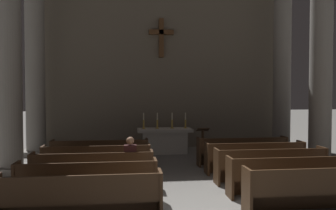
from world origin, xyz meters
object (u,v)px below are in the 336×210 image
pew_left_row_2 (88,182)px  pew_right_row_5 (242,151)px  pew_right_row_2 (291,176)px  column_left_second (9,50)px  column_left_third (35,60)px  pew_left_row_5 (100,154)px  pew_left_row_4 (97,161)px  candlestick_outer_right (185,123)px  pew_left_row_3 (93,170)px  candlestick_inner_right (172,123)px  lone_worshipper (130,161)px  altar (165,140)px  pew_left_row_1 (80,198)px  lectern (203,144)px  column_right_second (321,55)px  pew_right_row_1 (318,189)px  candlestick_inner_left (157,124)px  pew_right_row_4 (255,157)px  column_right_third (282,63)px  pew_right_row_3 (271,165)px  candlestick_outer_left (144,124)px

pew_left_row_2 → pew_right_row_5: 5.80m
pew_right_row_2 → column_left_second: size_ratio=0.40×
pew_right_row_2 → column_left_third: (-7.41, 6.04, 3.26)m
column_left_third → pew_left_row_5: bearing=-44.9°
pew_left_row_2 → pew_left_row_4: bearing=90.0°
pew_left_row_4 → candlestick_outer_right: 4.90m
pew_left_row_3 → pew_left_row_4: size_ratio=1.00×
pew_left_row_3 → candlestick_inner_right: 5.49m
pew_left_row_4 → lone_worshipper: bearing=-48.9°
pew_left_row_3 → altar: size_ratio=1.39×
pew_left_row_1 → altar: (2.36, 6.98, 0.06)m
altar → pew_right_row_2: bearing=-68.0°
pew_left_row_1 → lectern: 6.84m
pew_left_row_3 → pew_left_row_4: bearing=90.0°
pew_left_row_5 → lectern: 3.89m
pew_left_row_2 → candlestick_inner_right: bearing=65.5°
candlestick_outer_right → column_right_second: bearing=-32.4°
pew_left_row_4 → pew_right_row_1: 5.80m
candlestick_inner_right → candlestick_inner_left: bearing=180.0°
pew_right_row_2 → pew_right_row_1: bearing=-90.0°
pew_left_row_2 → column_right_second: 8.71m
column_right_second → pew_right_row_1: bearing=-121.9°
lone_worshipper → pew_right_row_4: bearing=16.0°
pew_left_row_2 → column_left_third: (-2.68, 6.04, 3.26)m
column_left_third → lectern: bearing=-12.3°
column_right_third → lectern: bearing=-159.8°
pew_right_row_1 → candlestick_inner_left: size_ratio=4.82×
pew_right_row_2 → pew_right_row_3: same height
pew_right_row_2 → candlestick_inner_left: 6.48m
pew_left_row_3 → pew_left_row_1: bearing=-90.0°
pew_left_row_4 → column_left_second: column_left_second is taller
pew_left_row_5 → pew_right_row_2: 5.80m
pew_left_row_1 → pew_left_row_3: same height
pew_left_row_3 → pew_left_row_4: (0.00, 1.12, 0.00)m
pew_right_row_5 → column_left_second: bearing=-178.7°
candlestick_outer_right → lectern: candlestick_outer_right is taller
column_right_second → column_left_third: bearing=164.2°
pew_left_row_4 → column_right_third: (7.41, 3.80, 3.26)m
column_right_third → candlestick_outer_left: 6.42m
lectern → lone_worshipper: lone_worshipper is taller
pew_left_row_1 → pew_left_row_2: size_ratio=1.00×
pew_left_row_1 → candlestick_inner_right: 7.51m
pew_right_row_4 → altar: (-2.36, 3.62, 0.06)m
pew_left_row_3 → altar: (2.36, 4.74, 0.06)m
altar → candlestick_outer_right: 1.09m
column_left_third → lectern: 7.24m
pew_right_row_4 → candlestick_outer_right: candlestick_outer_right is taller
pew_left_row_2 → candlestick_outer_left: 6.10m
pew_right_row_4 → column_right_third: bearing=54.8°
column_left_third → column_right_third: (10.10, 0.00, 0.00)m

